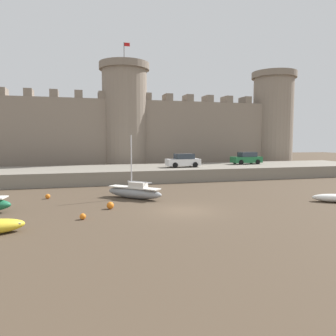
{
  "coord_description": "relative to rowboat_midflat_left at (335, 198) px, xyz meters",
  "views": [
    {
      "loc": [
        -6.83,
        -20.79,
        4.86
      ],
      "look_at": [
        0.18,
        4.71,
        2.5
      ],
      "focal_mm": 35.0,
      "sensor_mm": 36.0,
      "label": 1
    }
  ],
  "objects": [
    {
      "name": "mooring_buoy_off_centre",
      "position": [
        -21.45,
        7.34,
        -0.13
      ],
      "size": [
        0.4,
        0.4,
        0.4
      ],
      "primitive_type": "sphere",
      "color": "orange",
      "rests_on": "ground"
    },
    {
      "name": "mooring_buoy_mid_mud",
      "position": [
        -16.92,
        2.1,
        -0.08
      ],
      "size": [
        0.5,
        0.5,
        0.5
      ],
      "primitive_type": "sphere",
      "color": "orange",
      "rests_on": "ground"
    },
    {
      "name": "car_quay_west",
      "position": [
        -6.67,
        17.21,
        1.88
      ],
      "size": [
        4.15,
        1.98,
        1.62
      ],
      "color": "silver",
      "rests_on": "quay_road"
    },
    {
      "name": "castle",
      "position": [
        -12.16,
        28.53,
        6.62
      ],
      "size": [
        57.47,
        7.34,
        18.92
      ],
      "color": "gray",
      "rests_on": "ground"
    },
    {
      "name": "mooring_buoy_near_shore",
      "position": [
        -18.81,
        -0.48,
        -0.14
      ],
      "size": [
        0.37,
        0.37,
        0.37
      ],
      "primitive_type": "sphere",
      "color": "orange",
      "rests_on": "ground"
    },
    {
      "name": "ground_plane",
      "position": [
        -12.15,
        0.23,
        -0.33
      ],
      "size": [
        160.0,
        160.0,
        0.0
      ],
      "primitive_type": "plane",
      "color": "#4C3D2D"
    },
    {
      "name": "mooring_buoy_near_channel",
      "position": [
        -13.61,
        10.61,
        -0.11
      ],
      "size": [
        0.44,
        0.44,
        0.44
      ],
      "primitive_type": "sphere",
      "color": "orange",
      "rests_on": "ground"
    },
    {
      "name": "quay_road",
      "position": [
        -12.15,
        18.49,
        0.38
      ],
      "size": [
        62.13,
        10.0,
        1.43
      ],
      "primitive_type": "cube",
      "color": "gray",
      "rests_on": "ground"
    },
    {
      "name": "rowboat_midflat_left",
      "position": [
        0.0,
        0.0,
        0.0
      ],
      "size": [
        3.38,
        2.48,
        0.63
      ],
      "color": "silver",
      "rests_on": "ground"
    },
    {
      "name": "car_quay_centre_west",
      "position": [
        3.17,
        19.56,
        1.88
      ],
      "size": [
        4.15,
        1.98,
        1.62
      ],
      "color": "#1E6638",
      "rests_on": "quay_road"
    },
    {
      "name": "sailboat_near_channel_left",
      "position": [
        -14.62,
        5.64,
        0.23
      ],
      "size": [
        4.5,
        4.44,
        5.17
      ],
      "color": "gray",
      "rests_on": "ground"
    }
  ]
}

